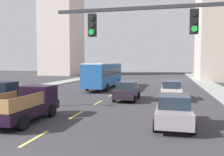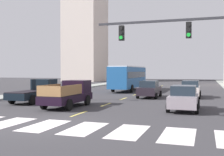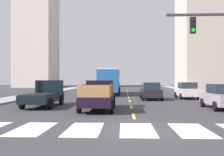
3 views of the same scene
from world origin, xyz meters
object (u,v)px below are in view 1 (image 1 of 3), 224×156
Objects in this scene: sedan_far at (127,91)px; sedan_near_right at (171,90)px; pickup_stakebed at (28,105)px; sedan_mid at (174,111)px; city_bus at (104,74)px.

sedan_far is 4.22m from sedan_near_right.
pickup_stakebed is 13.33m from sedan_near_right.
city_bus is at bearing 117.24° from sedan_mid.
city_bus is 2.45× the size of sedan_near_right.
sedan_far is at bearing 63.85° from pickup_stakebed.
city_bus is 19.18m from sedan_mid.
pickup_stakebed reaches higher than sedan_mid.
pickup_stakebed is at bearing -88.40° from city_bus.
sedan_far and sedan_mid have the same top height.
sedan_far is at bearing -61.42° from city_bus.
sedan_far is 1.00× the size of sedan_mid.
sedan_far is at bearing -158.40° from sedan_near_right.
city_bus is 9.99m from sedan_far.
pickup_stakebed reaches higher than sedan_near_right.
city_bus reaches higher than sedan_near_right.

